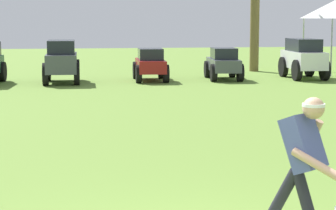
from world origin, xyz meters
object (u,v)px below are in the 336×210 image
at_px(frisbee_thrower, 302,160).
at_px(parked_car_slot_f, 304,57).
at_px(parked_car_slot_c, 62,60).
at_px(parked_car_slot_d, 150,64).
at_px(parked_car_slot_e, 223,63).

relative_size(frisbee_thrower, parked_car_slot_f, 0.60).
bearing_deg(parked_car_slot_c, parked_car_slot_d, 5.12).
relative_size(frisbee_thrower, parked_car_slot_e, 0.63).
bearing_deg(parked_car_slot_f, parked_car_slot_e, 178.86).
bearing_deg(parked_car_slot_e, frisbee_thrower, -100.87).
xyz_separation_m(parked_car_slot_c, parked_car_slot_e, (5.53, 0.28, -0.18)).
distance_m(parked_car_slot_c, parked_car_slot_d, 2.99).
bearing_deg(parked_car_slot_d, frisbee_thrower, -91.95).
height_order(parked_car_slot_d, parked_car_slot_f, parked_car_slot_f).
bearing_deg(frisbee_thrower, parked_car_slot_e, 79.13).
xyz_separation_m(parked_car_slot_c, parked_car_slot_d, (2.97, 0.27, -0.18)).
xyz_separation_m(parked_car_slot_d, parked_car_slot_e, (2.55, 0.02, 0.00)).
relative_size(frisbee_thrower, parked_car_slot_c, 0.60).
bearing_deg(parked_car_slot_f, parked_car_slot_c, -178.46).
bearing_deg(parked_car_slot_c, frisbee_thrower, -81.32).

